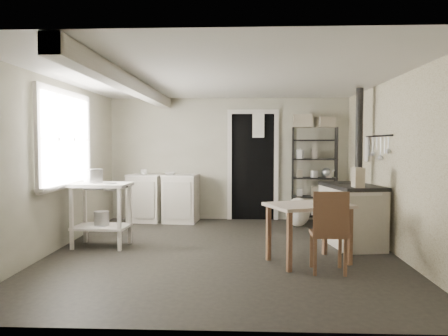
{
  "coord_description": "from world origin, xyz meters",
  "views": [
    {
      "loc": [
        0.27,
        -5.77,
        1.44
      ],
      "look_at": [
        0.0,
        0.3,
        1.1
      ],
      "focal_mm": 35.0,
      "sensor_mm": 36.0,
      "label": 1
    }
  ],
  "objects_px": {
    "stove": "(351,214)",
    "chair": "(328,229)",
    "base_cabinets": "(163,197)",
    "work_table": "(308,231)",
    "prep_table": "(101,218)",
    "flour_sack": "(298,213)",
    "shelf_rack": "(314,170)",
    "stockpot": "(93,179)"
  },
  "relations": [
    {
      "from": "stove",
      "to": "chair",
      "type": "relative_size",
      "value": 1.18
    },
    {
      "from": "base_cabinets",
      "to": "work_table",
      "type": "xyz_separation_m",
      "value": [
        2.26,
        -2.7,
        -0.08
      ]
    },
    {
      "from": "base_cabinets",
      "to": "chair",
      "type": "bearing_deg",
      "value": -46.34
    },
    {
      "from": "base_cabinets",
      "to": "prep_table",
      "type": "bearing_deg",
      "value": -98.95
    },
    {
      "from": "work_table",
      "to": "base_cabinets",
      "type": "bearing_deg",
      "value": 129.99
    },
    {
      "from": "base_cabinets",
      "to": "stove",
      "type": "distance_m",
      "value": 3.48
    },
    {
      "from": "stove",
      "to": "work_table",
      "type": "relative_size",
      "value": 1.16
    },
    {
      "from": "flour_sack",
      "to": "prep_table",
      "type": "bearing_deg",
      "value": -151.28
    },
    {
      "from": "prep_table",
      "to": "chair",
      "type": "height_order",
      "value": "chair"
    },
    {
      "from": "base_cabinets",
      "to": "chair",
      "type": "height_order",
      "value": "chair"
    },
    {
      "from": "prep_table",
      "to": "flour_sack",
      "type": "xyz_separation_m",
      "value": [
        2.93,
        1.61,
        -0.16
      ]
    },
    {
      "from": "shelf_rack",
      "to": "work_table",
      "type": "height_order",
      "value": "shelf_rack"
    },
    {
      "from": "base_cabinets",
      "to": "flour_sack",
      "type": "bearing_deg",
      "value": -3.56
    },
    {
      "from": "stove",
      "to": "stockpot",
      "type": "bearing_deg",
      "value": 172.81
    },
    {
      "from": "prep_table",
      "to": "shelf_rack",
      "type": "xyz_separation_m",
      "value": [
        3.29,
        2.11,
        0.55
      ]
    },
    {
      "from": "prep_table",
      "to": "base_cabinets",
      "type": "relative_size",
      "value": 0.67
    },
    {
      "from": "work_table",
      "to": "flour_sack",
      "type": "distance_m",
      "value": 2.33
    },
    {
      "from": "stockpot",
      "to": "work_table",
      "type": "relative_size",
      "value": 0.3
    },
    {
      "from": "base_cabinets",
      "to": "stockpot",
      "type": "bearing_deg",
      "value": -102.78
    },
    {
      "from": "stockpot",
      "to": "chair",
      "type": "distance_m",
      "value": 3.29
    },
    {
      "from": "prep_table",
      "to": "stove",
      "type": "height_order",
      "value": "stove"
    },
    {
      "from": "shelf_rack",
      "to": "flour_sack",
      "type": "distance_m",
      "value": 0.94
    },
    {
      "from": "stockpot",
      "to": "chair",
      "type": "xyz_separation_m",
      "value": [
        3.06,
        -1.14,
        -0.45
      ]
    },
    {
      "from": "base_cabinets",
      "to": "chair",
      "type": "distance_m",
      "value": 3.91
    },
    {
      "from": "chair",
      "to": "stove",
      "type": "bearing_deg",
      "value": 68.33
    },
    {
      "from": "stockpot",
      "to": "work_table",
      "type": "height_order",
      "value": "stockpot"
    },
    {
      "from": "shelf_rack",
      "to": "stove",
      "type": "distance_m",
      "value": 1.95
    },
    {
      "from": "shelf_rack",
      "to": "stove",
      "type": "xyz_separation_m",
      "value": [
        0.23,
        -1.87,
        -0.51
      ]
    },
    {
      "from": "shelf_rack",
      "to": "work_table",
      "type": "xyz_separation_m",
      "value": [
        -0.52,
        -2.82,
        -0.57
      ]
    },
    {
      "from": "base_cabinets",
      "to": "flour_sack",
      "type": "distance_m",
      "value": 2.47
    },
    {
      "from": "stockpot",
      "to": "flour_sack",
      "type": "bearing_deg",
      "value": 26.91
    },
    {
      "from": "work_table",
      "to": "stockpot",
      "type": "bearing_deg",
      "value": 165.2
    },
    {
      "from": "base_cabinets",
      "to": "stove",
      "type": "xyz_separation_m",
      "value": [
        3.01,
        -1.75,
        -0.02
      ]
    },
    {
      "from": "prep_table",
      "to": "flour_sack",
      "type": "height_order",
      "value": "prep_table"
    },
    {
      "from": "stockpot",
      "to": "prep_table",
      "type": "bearing_deg",
      "value": -23.17
    },
    {
      "from": "prep_table",
      "to": "base_cabinets",
      "type": "xyz_separation_m",
      "value": [
        0.51,
        1.99,
        0.06
      ]
    },
    {
      "from": "shelf_rack",
      "to": "flour_sack",
      "type": "relative_size",
      "value": 3.46
    },
    {
      "from": "prep_table",
      "to": "shelf_rack",
      "type": "distance_m",
      "value": 3.95
    },
    {
      "from": "prep_table",
      "to": "shelf_rack",
      "type": "bearing_deg",
      "value": 32.72
    },
    {
      "from": "chair",
      "to": "base_cabinets",
      "type": "bearing_deg",
      "value": 130.38
    },
    {
      "from": "shelf_rack",
      "to": "chair",
      "type": "height_order",
      "value": "shelf_rack"
    },
    {
      "from": "stockpot",
      "to": "flour_sack",
      "type": "distance_m",
      "value": 3.5
    }
  ]
}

